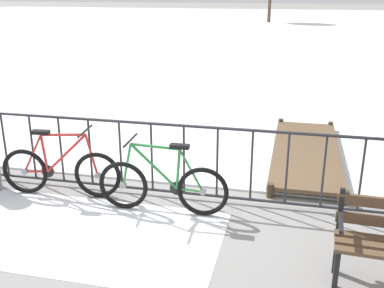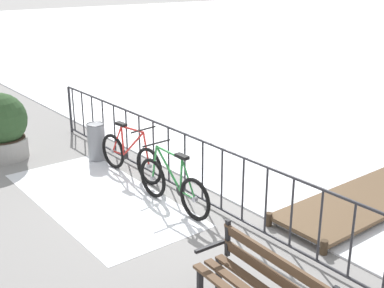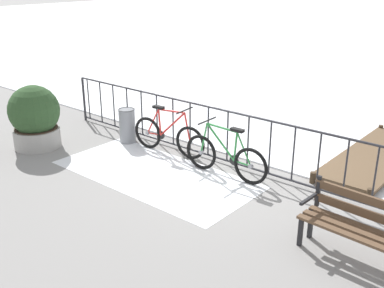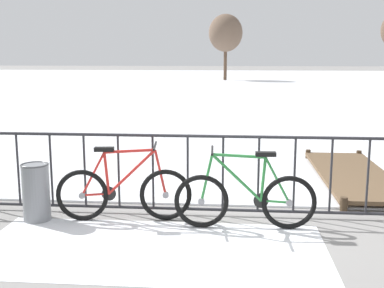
# 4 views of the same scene
# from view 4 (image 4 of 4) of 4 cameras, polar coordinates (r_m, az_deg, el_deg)

# --- Properties ---
(ground_plane) EXTENTS (160.00, 160.00, 0.00)m
(ground_plane) POSITION_cam_4_polar(r_m,az_deg,el_deg) (6.54, 5.53, -8.26)
(ground_plane) COLOR gray
(frozen_pond) EXTENTS (80.00, 56.00, 0.03)m
(frozen_pond) POSITION_cam_4_polar(r_m,az_deg,el_deg) (34.66, 5.13, 6.90)
(frozen_pond) COLOR white
(frozen_pond) RESTS_ON ground
(snow_patch) EXTENTS (3.78, 1.77, 0.01)m
(snow_patch) POSITION_cam_4_polar(r_m,az_deg,el_deg) (5.49, -4.67, -11.96)
(snow_patch) COLOR white
(snow_patch) RESTS_ON ground
(railing_fence) EXTENTS (9.06, 0.06, 1.07)m
(railing_fence) POSITION_cam_4_polar(r_m,az_deg,el_deg) (6.39, 5.62, -3.50)
(railing_fence) COLOR #2D2D33
(railing_fence) RESTS_ON ground
(bicycle_near_railing) EXTENTS (1.71, 0.52, 0.97)m
(bicycle_near_railing) POSITION_cam_4_polar(r_m,az_deg,el_deg) (6.31, -7.88, -5.51)
(bicycle_near_railing) COLOR black
(bicycle_near_railing) RESTS_ON ground
(bicycle_second) EXTENTS (1.71, 0.52, 0.97)m
(bicycle_second) POSITION_cam_4_polar(r_m,az_deg,el_deg) (6.00, 6.17, -6.31)
(bicycle_second) COLOR black
(bicycle_second) RESTS_ON ground
(trash_bin) EXTENTS (0.35, 0.35, 0.73)m
(trash_bin) POSITION_cam_4_polar(r_m,az_deg,el_deg) (6.56, -17.52, -5.26)
(trash_bin) COLOR gray
(trash_bin) RESTS_ON ground
(wooden_dock) EXTENTS (1.10, 3.43, 0.20)m
(wooden_dock) POSITION_cam_4_polar(r_m,az_deg,el_deg) (8.63, 18.04, -3.33)
(wooden_dock) COLOR brown
(wooden_dock) RESTS_ON ground
(tree_west_mid) EXTENTS (2.64, 2.64, 5.14)m
(tree_west_mid) POSITION_cam_4_polar(r_m,az_deg,el_deg) (39.71, 3.89, 12.62)
(tree_west_mid) COLOR brown
(tree_west_mid) RESTS_ON ground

